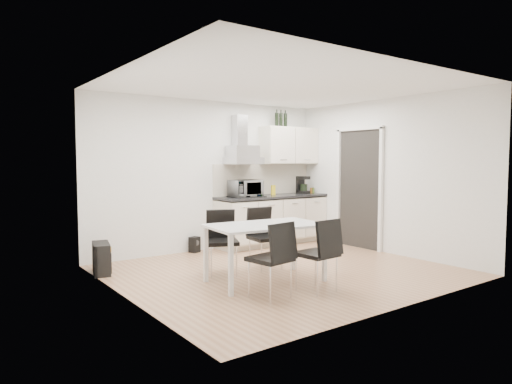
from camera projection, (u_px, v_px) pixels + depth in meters
ground at (282, 271)px, 6.47m from camera, size 4.50×4.50×0.00m
wall_back at (210, 176)px, 7.99m from camera, size 4.50×0.10×2.60m
wall_front at (404, 186)px, 4.77m from camera, size 4.50×0.10×2.60m
wall_left at (126, 185)px, 5.06m from camera, size 0.10×4.00×2.60m
wall_right at (386, 176)px, 7.70m from camera, size 0.10×4.00×2.60m
ceiling at (283, 85)px, 6.29m from camera, size 4.50×4.50×0.00m
doorway at (359, 189)px, 8.14m from camera, size 0.08×1.04×2.10m
kitchenette at (273, 200)px, 8.51m from camera, size 2.22×0.64×2.52m
dining_table at (265, 230)px, 5.86m from camera, size 1.54×0.99×0.75m
chair_far_left at (222, 243)px, 6.24m from camera, size 0.61×0.64×0.88m
chair_far_right at (266, 238)px, 6.58m from camera, size 0.49×0.55×0.88m
chair_near_left at (270, 260)px, 5.18m from camera, size 0.51×0.56×0.88m
chair_near_right at (317, 255)px, 5.45m from camera, size 0.48×0.53×0.88m
guitar_amp at (101, 258)px, 6.31m from camera, size 0.33×0.55×0.43m
floor_speaker at (195, 245)px, 7.77m from camera, size 0.20×0.19×0.26m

